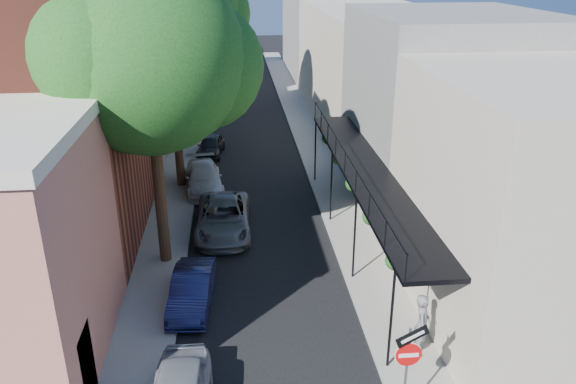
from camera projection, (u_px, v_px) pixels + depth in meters
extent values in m
cube|color=black|center=(247.00, 123.00, 40.99)|extent=(6.00, 64.00, 0.01)
cube|color=gray|center=(191.00, 124.00, 40.60)|extent=(2.00, 64.00, 0.12)
cube|color=gray|center=(301.00, 121.00, 41.33)|extent=(2.00, 64.00, 0.12)
cube|color=beige|center=(86.00, 366.00, 14.82)|extent=(0.10, 1.20, 2.20)
cube|color=maroon|center=(11.00, 93.00, 23.08)|extent=(10.00, 12.00, 12.00)
cube|color=gray|center=(129.00, 42.00, 22.76)|extent=(0.06, 7.00, 4.00)
cube|color=gray|center=(101.00, 74.00, 34.76)|extent=(8.00, 12.00, 9.00)
cube|color=#B9AD98|center=(135.00, 37.00, 47.42)|extent=(8.00, 16.00, 10.00)
cube|color=#B56F5D|center=(156.00, 29.00, 60.66)|extent=(8.00, 12.00, 8.00)
cube|color=#B9AD98|center=(551.00, 202.00, 17.77)|extent=(8.00, 9.00, 8.00)
cube|color=gray|center=(446.00, 111.00, 26.30)|extent=(8.00, 10.00, 9.00)
cube|color=#B9AD98|center=(371.00, 66.00, 40.26)|extent=(8.00, 20.00, 8.00)
cube|color=gray|center=(329.00, 24.00, 56.40)|extent=(8.00, 16.00, 10.00)
cube|color=black|center=(369.00, 172.00, 21.66)|extent=(2.00, 16.00, 0.15)
cube|color=black|center=(345.00, 152.00, 21.23)|extent=(0.05, 16.00, 0.05)
cylinder|color=black|center=(391.00, 317.00, 15.80)|extent=(0.08, 0.08, 3.40)
cylinder|color=black|center=(315.00, 150.00, 29.57)|extent=(0.08, 0.08, 3.40)
sphere|color=#174112|center=(395.00, 260.00, 16.27)|extent=(0.60, 0.60, 0.60)
sphere|color=#174112|center=(353.00, 184.00, 21.78)|extent=(0.60, 0.60, 0.60)
sphere|color=#174112|center=(328.00, 138.00, 27.28)|extent=(0.60, 0.60, 0.60)
cylinder|color=#595B60|center=(406.00, 376.00, 14.09)|extent=(0.07, 0.07, 2.90)
cylinder|color=red|center=(408.00, 355.00, 13.79)|extent=(0.66, 0.04, 0.66)
cube|color=white|center=(409.00, 355.00, 13.76)|extent=(0.50, 0.02, 0.10)
cylinder|color=white|center=(408.00, 354.00, 13.80)|extent=(0.70, 0.02, 0.70)
cube|color=black|center=(413.00, 336.00, 13.57)|extent=(0.89, 0.15, 0.58)
cube|color=white|center=(413.00, 337.00, 13.54)|extent=(0.60, 0.10, 0.31)
cylinder|color=black|center=(159.00, 180.00, 20.93)|extent=(0.44, 0.44, 7.00)
sphere|color=#174112|center=(147.00, 57.00, 19.19)|extent=(6.80, 6.80, 6.80)
sphere|color=#174112|center=(199.00, 66.00, 20.47)|extent=(4.76, 4.76, 4.76)
cylinder|color=black|center=(177.00, 129.00, 28.41)|extent=(0.44, 0.44, 6.30)
sphere|color=#174112|center=(171.00, 47.00, 26.85)|extent=(6.00, 6.00, 6.00)
sphere|color=#174112|center=(204.00, 54.00, 28.00)|extent=(4.20, 4.20, 4.20)
cylinder|color=black|center=(188.00, 82.00, 36.47)|extent=(0.44, 0.44, 7.35)
sphere|color=#174112|center=(183.00, 6.00, 34.65)|extent=(7.00, 7.00, 7.00)
sphere|color=#174112|center=(212.00, 13.00, 35.96)|extent=(4.90, 4.90, 4.90)
imported|color=#151A44|center=(192.00, 290.00, 19.29)|extent=(1.59, 3.83, 1.23)
imported|color=slate|center=(223.00, 218.00, 24.43)|extent=(2.41, 5.06, 1.39)
imported|color=silver|center=(204.00, 178.00, 28.99)|extent=(2.33, 4.67, 1.30)
imported|color=black|center=(211.00, 146.00, 34.10)|extent=(1.84, 3.69, 1.21)
imported|color=slate|center=(422.00, 324.00, 16.63)|extent=(0.71, 0.85, 2.00)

